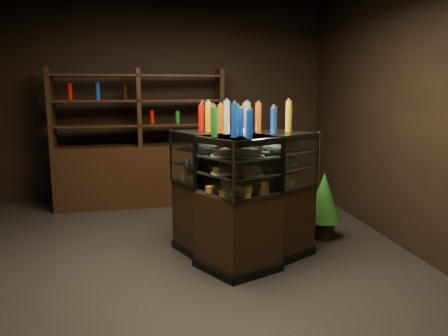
% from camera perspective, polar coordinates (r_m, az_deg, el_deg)
% --- Properties ---
extents(ground, '(5.00, 5.00, 0.00)m').
position_cam_1_polar(ground, '(4.73, -6.75, -11.04)').
color(ground, black).
rests_on(ground, ground).
extents(room_shell, '(5.02, 5.02, 3.01)m').
position_cam_1_polar(room_shell, '(4.41, -7.29, 13.18)').
color(room_shell, black).
rests_on(room_shell, ground).
extents(display_case, '(1.50, 1.32, 1.29)m').
position_cam_1_polar(display_case, '(4.41, 2.13, -6.51)').
color(display_case, black).
rests_on(display_case, ground).
extents(food_display, '(1.15, 1.08, 0.41)m').
position_cam_1_polar(food_display, '(4.28, 2.18, 0.57)').
color(food_display, '#D18B4B').
rests_on(food_display, display_case).
extents(bottles_top, '(0.99, 0.94, 0.30)m').
position_cam_1_polar(bottles_top, '(4.24, 2.22, 6.40)').
color(bottles_top, silver).
rests_on(bottles_top, display_case).
extents(potted_conifer, '(0.41, 0.41, 0.87)m').
position_cam_1_polar(potted_conifer, '(5.16, 12.91, -3.60)').
color(potted_conifer, black).
rests_on(potted_conifer, ground).
extents(back_shelving, '(2.47, 0.58, 2.00)m').
position_cam_1_polar(back_shelving, '(6.55, -10.82, 0.36)').
color(back_shelving, black).
rests_on(back_shelving, ground).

